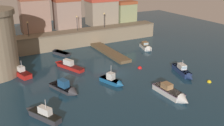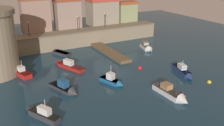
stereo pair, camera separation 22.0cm
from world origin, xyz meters
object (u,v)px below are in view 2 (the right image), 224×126
Objects in this scene: moored_boat_1 at (113,81)px; mooring_buoy_0 at (209,82)px; moored_boat_0 at (147,47)px; moored_boat_2 at (67,65)px; quay_lamp_1 at (77,21)px; quay_lamp_2 at (105,18)px; moored_boat_4 at (41,113)px; moored_boat_3 at (183,72)px; moored_boat_7 at (172,94)px; quay_lamp_0 at (28,26)px; moored_boat_8 at (14,58)px; moored_boat_9 at (59,53)px; moored_boat_6 at (20,72)px; mooring_buoy_1 at (140,68)px; moored_boat_5 at (66,88)px.

moored_boat_1 is 14.91m from mooring_buoy_0.
moored_boat_0 is 0.74× the size of moored_boat_2.
quay_lamp_1 reaches higher than moored_boat_1.
quay_lamp_2 is 33.82m from moored_boat_4.
moored_boat_3 is 8.50m from moored_boat_7.
moored_boat_2 is at bearing -138.68° from quay_lamp_2.
quay_lamp_0 is at bearing 180.00° from quay_lamp_2.
mooring_buoy_0 is at bearing -69.69° from quay_lamp_1.
moored_boat_4 is 0.96× the size of moored_boat_8.
moored_boat_3 reaches higher than moored_boat_9.
moored_boat_6 is 20.25m from mooring_buoy_1.
moored_boat_6 is 7.13× the size of mooring_buoy_1.
moored_boat_4 is (-4.27, -25.60, -4.94)m from quay_lamp_0.
moored_boat_5 is (-21.65, -10.61, -0.08)m from moored_boat_0.
quay_lamp_2 is (6.71, 0.00, 0.06)m from quay_lamp_1.
moored_boat_4 is 8.08× the size of mooring_buoy_0.
moored_boat_9 is 29.06m from mooring_buoy_0.
moored_boat_0 is (11.71, -9.90, -5.07)m from quay_lamp_1.
moored_boat_3 is at bearing -84.44° from quay_lamp_2.
moored_boat_8 is (-4.45, 16.98, -0.04)m from moored_boat_5.
quay_lamp_2 is at bearing -79.41° from moored_boat_6.
moored_boat_4 is (-14.80, -25.60, -5.05)m from quay_lamp_1.
quay_lamp_1 is 0.97× the size of quay_lamp_2.
moored_boat_0 is 7.52× the size of mooring_buoy_0.
moored_boat_5 is at bearing 159.36° from mooring_buoy_0.
moored_boat_2 is at bearing -154.37° from moored_boat_7.
quay_lamp_1 is 16.15m from moored_boat_0.
moored_boat_4 is at bearing -103.56° from moored_boat_7.
quay_lamp_0 is 8.10m from moored_boat_9.
moored_boat_0 is at bearing 107.86° from moored_boat_1.
moored_boat_9 is at bearing 146.21° from moored_boat_5.
mooring_buoy_0 is (10.43, -28.18, -5.59)m from quay_lamp_1.
moored_boat_3 is 1.16× the size of moored_boat_4.
mooring_buoy_1 is (2.05, 10.79, -0.50)m from moored_boat_7.
quay_lamp_1 is 22.28m from moored_boat_1.
quay_lamp_2 is at bearing -136.91° from moored_boat_0.
moored_boat_6 is 0.96× the size of moored_boat_8.
moored_boat_1 reaches higher than moored_boat_5.
moored_boat_6 is at bearing -172.75° from moored_boat_5.
moored_boat_7 is at bearing -129.46° from moored_boat_8.
mooring_buoy_1 is at bearing -127.57° from moored_boat_6.
moored_boat_8 is at bearing -170.51° from quay_lamp_2.
moored_boat_8 is 8.40× the size of mooring_buoy_0.
moored_boat_1 is (-2.89, -21.50, -5.08)m from quay_lamp_1.
moored_boat_2 is (-13.49, -11.86, -5.16)m from quay_lamp_2.
moored_boat_2 is 15.91m from moored_boat_4.
moored_boat_5 is at bearing -115.85° from quay_lamp_1.
quay_lamp_1 reaches higher than moored_boat_6.
quay_lamp_1 is at bearing -57.67° from moored_boat_4.
moored_boat_3 is at bearing -69.34° from quay_lamp_1.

